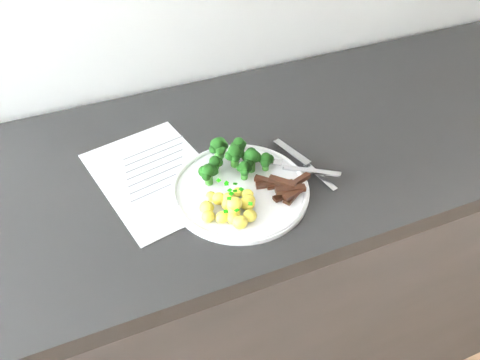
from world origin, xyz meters
name	(u,v)px	position (x,y,z in m)	size (l,w,h in m)	color
counter	(244,280)	(0.09, 1.68, 0.43)	(2.30, 0.57, 0.86)	black
recipe_paper	(156,176)	(-0.10, 1.69, 0.86)	(0.25, 0.32, 0.00)	silver
plate	(240,189)	(0.03, 1.59, 0.87)	(0.25, 0.25, 0.01)	white
broccoli	(233,156)	(0.04, 1.64, 0.90)	(0.15, 0.11, 0.06)	#2D6A1E
potatoes	(232,207)	(0.00, 1.54, 0.88)	(0.11, 0.10, 0.04)	#FCDC52
beef_strips	(285,187)	(0.10, 1.55, 0.88)	(0.10, 0.09, 0.03)	black
fork	(299,168)	(0.16, 1.59, 0.88)	(0.13, 0.12, 0.02)	#B9BABE
knife	(312,170)	(0.18, 1.58, 0.87)	(0.05, 0.17, 0.02)	#B9BABE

